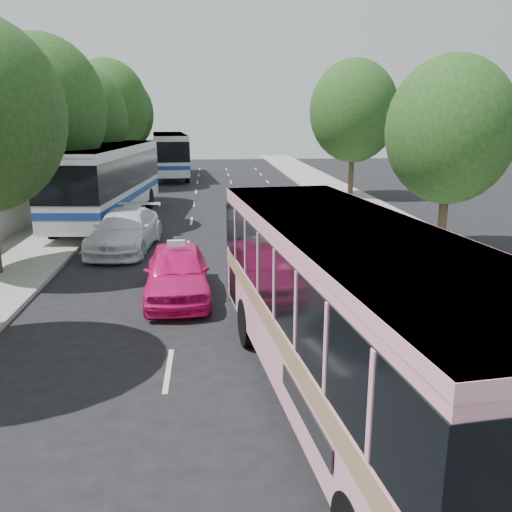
{
  "coord_description": "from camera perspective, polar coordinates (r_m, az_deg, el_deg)",
  "views": [
    {
      "loc": [
        -0.89,
        -13.3,
        5.55
      ],
      "look_at": [
        0.42,
        1.92,
        1.6
      ],
      "focal_mm": 38.0,
      "sensor_mm": 36.0,
      "label": 1
    }
  ],
  "objects": [
    {
      "name": "tree_right_near",
      "position": [
        23.34,
        20.05,
        12.8
      ],
      "size": [
        5.1,
        5.1,
        7.95
      ],
      "color": "#38281E",
      "rests_on": "ground"
    },
    {
      "name": "pink_bus",
      "position": [
        10.18,
        9.84,
        -4.5
      ],
      "size": [
        4.18,
        11.7,
        3.65
      ],
      "rotation": [
        0.0,
        0.0,
        0.11
      ],
      "color": "#F79FBA",
      "rests_on": "ground"
    },
    {
      "name": "tree_right_far",
      "position": [
        38.56,
        10.4,
        15.12
      ],
      "size": [
        6.0,
        6.0,
        9.35
      ],
      "color": "#38281E",
      "rests_on": "ground"
    },
    {
      "name": "sidewalk_right",
      "position": [
        35.03,
        10.72,
        5.22
      ],
      "size": [
        4.0,
        90.0,
        0.12
      ],
      "primitive_type": "cube",
      "color": "#9E998E",
      "rests_on": "ground"
    },
    {
      "name": "ground",
      "position": [
        14.44,
        -1.03,
        -8.11
      ],
      "size": [
        120.0,
        120.0,
        0.0
      ],
      "primitive_type": "plane",
      "color": "black",
      "rests_on": "ground"
    },
    {
      "name": "tree_left_c",
      "position": [
        28.32,
        -21.52,
        14.69
      ],
      "size": [
        6.0,
        6.0,
        9.35
      ],
      "color": "#38281E",
      "rests_on": "ground"
    },
    {
      "name": "pink_taxi",
      "position": [
        17.09,
        -8.3,
        -1.67
      ],
      "size": [
        2.2,
        4.99,
        1.67
      ],
      "primitive_type": "imported",
      "rotation": [
        0.0,
        0.0,
        0.05
      ],
      "color": "#EC1477",
      "rests_on": "ground"
    },
    {
      "name": "low_wall",
      "position": [
        34.91,
        -20.64,
        5.91
      ],
      "size": [
        0.3,
        90.0,
        1.5
      ],
      "primitive_type": "cube",
      "color": "#9E998E",
      "rests_on": "sidewalk_left"
    },
    {
      "name": "tree_left_e",
      "position": [
        43.9,
        -15.37,
        15.15
      ],
      "size": [
        6.3,
        6.3,
        9.82
      ],
      "color": "#38281E",
      "rests_on": "ground"
    },
    {
      "name": "tree_left_d",
      "position": [
        36.06,
        -17.7,
        13.97
      ],
      "size": [
        5.52,
        5.52,
        8.6
      ],
      "color": "#38281E",
      "rests_on": "ground"
    },
    {
      "name": "tour_coach_front",
      "position": [
        30.31,
        -15.35,
        8.09
      ],
      "size": [
        4.12,
        13.74,
        4.05
      ],
      "rotation": [
        0.0,
        0.0,
        -0.09
      ],
      "color": "silver",
      "rests_on": "ground"
    },
    {
      "name": "tour_coach_rear",
      "position": [
        51.88,
        -9.09,
        10.84
      ],
      "size": [
        4.2,
        13.59,
        4.0
      ],
      "rotation": [
        0.0,
        0.0,
        0.1
      ],
      "color": "silver",
      "rests_on": "ground"
    },
    {
      "name": "taxi_roof_sign",
      "position": [
        16.86,
        -8.41,
        1.35
      ],
      "size": [
        0.56,
        0.21,
        0.18
      ],
      "primitive_type": "cube",
      "rotation": [
        0.0,
        0.0,
        0.05
      ],
      "color": "silver",
      "rests_on": "pink_taxi"
    },
    {
      "name": "tree_left_f",
      "position": [
        51.82,
        -13.98,
        14.58
      ],
      "size": [
        5.88,
        5.88,
        9.16
      ],
      "color": "#38281E",
      "rests_on": "ground"
    },
    {
      "name": "white_pickup",
      "position": [
        23.72,
        -13.6,
        2.64
      ],
      "size": [
        2.95,
        6.02,
        1.69
      ],
      "primitive_type": "imported",
      "rotation": [
        0.0,
        0.0,
        -0.1
      ],
      "color": "white",
      "rests_on": "ground"
    },
    {
      "name": "sidewalk_left",
      "position": [
        34.59,
        -17.64,
        4.7
      ],
      "size": [
        4.0,
        90.0,
        0.15
      ],
      "primitive_type": "cube",
      "color": "#9E998E",
      "rests_on": "ground"
    }
  ]
}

